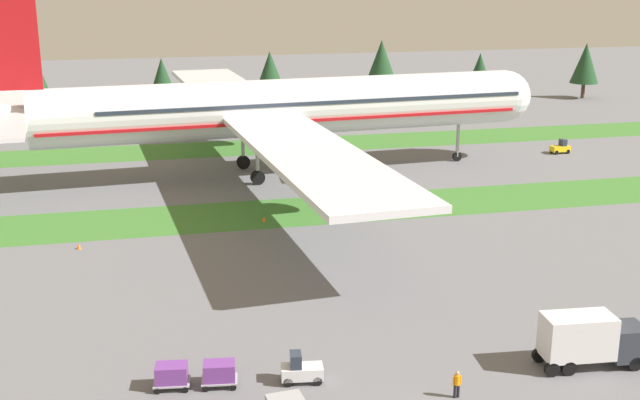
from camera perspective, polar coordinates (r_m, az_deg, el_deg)
The scene contains 13 objects.
grass_strip_near at distance 85.90m, azimuth -2.26°, elevation -0.84°, with size 320.00×10.34×0.01m, color #3D752D.
grass_strip_far at distance 117.17m, azimuth -5.26°, elevation 3.67°, with size 320.00×10.34×0.01m, color #3D752D.
airliner at distance 99.62m, azimuth -3.73°, elevation 6.44°, with size 71.35×87.65×23.43m.
baggage_tug at distance 51.62m, azimuth -1.35°, elevation -11.79°, with size 2.75×1.63×1.97m.
cargo_dolly_lead at distance 51.51m, azimuth -7.05°, elevation -11.85°, with size 2.38×1.78×1.55m.
cargo_dolly_second at distance 51.70m, azimuth -10.34°, elevation -11.89°, with size 2.38×1.78×1.55m.
catering_truck at distance 55.76m, azimuth 18.40°, elevation -9.15°, with size 7.12×2.87×3.58m.
pushback_tractor at distance 117.64m, azimuth 16.46°, elevation 3.54°, with size 2.69×1.48×1.97m.
ground_crew_marshaller at distance 50.53m, azimuth 9.55°, elevation -12.51°, with size 0.56×0.36×1.74m.
taxiway_marker_0 at distance 82.84m, azimuth -3.93°, elevation -1.31°, with size 0.44×0.44×0.56m, color orange.
taxiway_marker_1 at distance 84.85m, azimuth 3.82°, elevation -0.92°, with size 0.44×0.44×0.48m, color orange.
taxiway_marker_2 at distance 77.88m, azimuth -16.50°, elevation -3.13°, with size 0.44×0.44×0.47m, color orange.
distant_tree_line at distance 147.40m, azimuth -9.13°, elevation 8.80°, with size 149.58×10.23×12.03m.
Camera 1 is at (-15.16, -37.60, 24.88)m, focal length 45.79 mm.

